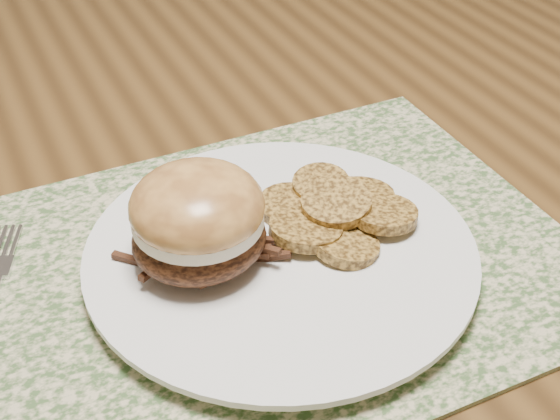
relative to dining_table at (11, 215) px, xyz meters
name	(u,v)px	position (x,y,z in m)	size (l,w,h in m)	color
dining_table	(11,215)	(0.00, 0.00, 0.00)	(1.50, 0.90, 0.75)	brown
placemat	(261,267)	(0.15, -0.26, 0.08)	(0.45, 0.33, 0.00)	#405E30
dinner_plate	(281,256)	(0.16, -0.26, 0.09)	(0.26, 0.26, 0.02)	white
pork_sandwich	(198,220)	(0.10, -0.25, 0.13)	(0.12, 0.12, 0.07)	black
roasted_potatoes	(335,211)	(0.21, -0.25, 0.11)	(0.12, 0.12, 0.03)	#AA7C32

